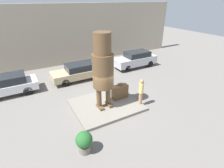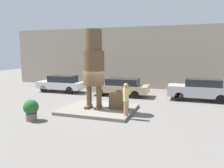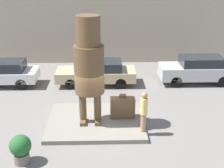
# 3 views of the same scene
# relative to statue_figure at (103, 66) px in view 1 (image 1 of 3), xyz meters

# --- Properties ---
(ground_plane) EXTENTS (60.00, 60.00, 0.00)m
(ground_plane) POSITION_rel_statue_figure_xyz_m (0.24, 0.17, -2.97)
(ground_plane) COLOR slate
(pedestal) EXTENTS (4.34, 3.66, 0.19)m
(pedestal) POSITION_rel_statue_figure_xyz_m (0.24, 0.17, -2.88)
(pedestal) COLOR slate
(pedestal) RESTS_ON ground_plane
(building_backdrop) EXTENTS (28.00, 0.60, 6.13)m
(building_backdrop) POSITION_rel_statue_figure_xyz_m (0.24, 9.92, 0.09)
(building_backdrop) COLOR tan
(building_backdrop) RESTS_ON ground_plane
(statue_figure) EXTENTS (1.29, 1.29, 4.76)m
(statue_figure) POSITION_rel_statue_figure_xyz_m (0.00, 0.00, 0.00)
(statue_figure) COLOR brown
(statue_figure) RESTS_ON pedestal
(giant_suitcase) EXTENTS (1.12, 0.49, 1.17)m
(giant_suitcase) POSITION_rel_statue_figure_xyz_m (1.47, 0.40, -2.30)
(giant_suitcase) COLOR brown
(giant_suitcase) RESTS_ON pedestal
(tourist) EXTENTS (0.30, 0.30, 1.79)m
(tourist) POSITION_rel_statue_figure_xyz_m (2.27, -0.92, -1.81)
(tourist) COLOR #A87A56
(tourist) RESTS_ON pedestal
(parked_car_white) EXTENTS (4.25, 1.73, 1.52)m
(parked_car_white) POSITION_rel_statue_figure_xyz_m (-5.41, 5.13, -2.16)
(parked_car_white) COLOR silver
(parked_car_white) RESTS_ON ground_plane
(parked_car_tan) EXTENTS (4.72, 1.78, 1.46)m
(parked_car_tan) POSITION_rel_statue_figure_xyz_m (0.21, 5.15, -2.19)
(parked_car_tan) COLOR tan
(parked_car_tan) RESTS_ON ground_plane
(parked_car_silver) EXTENTS (4.50, 1.71, 1.66)m
(parked_car_silver) POSITION_rel_statue_figure_xyz_m (6.35, 5.24, -2.09)
(parked_car_silver) COLOR #B7B7BC
(parked_car_silver) RESTS_ON ground_plane
(planter_pot) EXTENTS (0.80, 0.80, 1.13)m
(planter_pot) POSITION_rel_statue_figure_xyz_m (-2.43, -2.80, -2.35)
(planter_pot) COLOR #70665B
(planter_pot) RESTS_ON ground_plane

